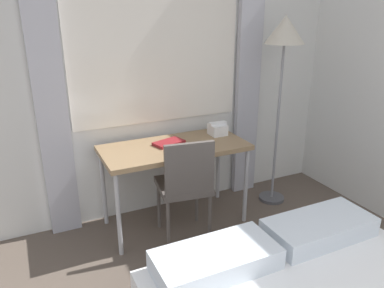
{
  "coord_description": "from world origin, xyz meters",
  "views": [
    {
      "loc": [
        -1.03,
        0.34,
        1.81
      ],
      "look_at": [
        0.06,
        2.63,
        0.88
      ],
      "focal_mm": 35.0,
      "sensor_mm": 36.0,
      "label": 1
    }
  ],
  "objects_px": {
    "desk": "(174,152)",
    "telephone": "(218,129)",
    "desk_chair": "(185,183)",
    "standing_lamp": "(284,44)",
    "book": "(169,143)"
  },
  "relations": [
    {
      "from": "desk_chair",
      "to": "telephone",
      "type": "distance_m",
      "value": 0.66
    },
    {
      "from": "desk",
      "to": "standing_lamp",
      "type": "distance_m",
      "value": 1.33
    },
    {
      "from": "desk",
      "to": "desk_chair",
      "type": "relative_size",
      "value": 1.37
    },
    {
      "from": "standing_lamp",
      "to": "telephone",
      "type": "height_order",
      "value": "standing_lamp"
    },
    {
      "from": "desk",
      "to": "desk_chair",
      "type": "distance_m",
      "value": 0.31
    },
    {
      "from": "telephone",
      "to": "desk_chair",
      "type": "bearing_deg",
      "value": -143.02
    },
    {
      "from": "desk",
      "to": "telephone",
      "type": "height_order",
      "value": "telephone"
    },
    {
      "from": "desk_chair",
      "to": "standing_lamp",
      "type": "distance_m",
      "value": 1.47
    },
    {
      "from": "desk_chair",
      "to": "book",
      "type": "bearing_deg",
      "value": 98.92
    },
    {
      "from": "desk",
      "to": "telephone",
      "type": "relative_size",
      "value": 7.51
    },
    {
      "from": "desk",
      "to": "book",
      "type": "xyz_separation_m",
      "value": [
        -0.03,
        0.05,
        0.07
      ]
    },
    {
      "from": "desk",
      "to": "standing_lamp",
      "type": "relative_size",
      "value": 0.69
    },
    {
      "from": "desk_chair",
      "to": "standing_lamp",
      "type": "bearing_deg",
      "value": 21.51
    },
    {
      "from": "desk_chair",
      "to": "telephone",
      "type": "relative_size",
      "value": 5.49
    },
    {
      "from": "desk",
      "to": "telephone",
      "type": "distance_m",
      "value": 0.48
    }
  ]
}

